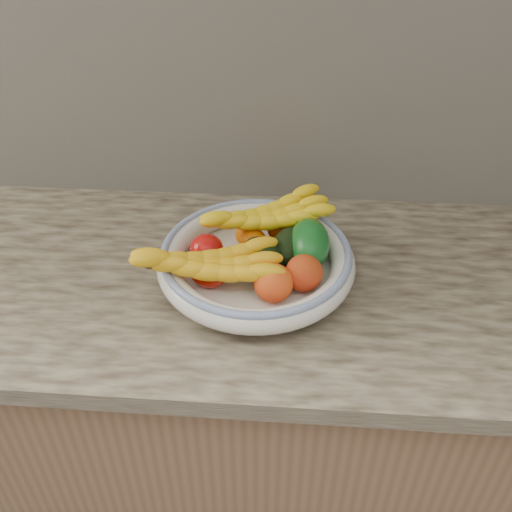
% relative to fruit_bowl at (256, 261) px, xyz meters
% --- Properties ---
extents(kitchen_counter, '(2.44, 0.66, 1.40)m').
position_rel_fruit_bowl_xyz_m(kitchen_counter, '(0.00, 0.03, -0.48)').
color(kitchen_counter, brown).
rests_on(kitchen_counter, ground).
extents(fruit_bowl, '(0.39, 0.39, 0.08)m').
position_rel_fruit_bowl_xyz_m(fruit_bowl, '(0.00, 0.00, 0.00)').
color(fruit_bowl, silver).
rests_on(fruit_bowl, kitchen_counter).
extents(clementine_back_left, '(0.06, 0.06, 0.05)m').
position_rel_fruit_bowl_xyz_m(clementine_back_left, '(-0.02, 0.08, 0.01)').
color(clementine_back_left, orange).
rests_on(clementine_back_left, fruit_bowl).
extents(clementine_back_right, '(0.07, 0.07, 0.05)m').
position_rel_fruit_bowl_xyz_m(clementine_back_right, '(0.04, 0.10, 0.01)').
color(clementine_back_right, '#DE4F04').
rests_on(clementine_back_right, fruit_bowl).
extents(clementine_back_mid, '(0.06, 0.06, 0.05)m').
position_rel_fruit_bowl_xyz_m(clementine_back_mid, '(-0.01, 0.06, 0.01)').
color(clementine_back_mid, orange).
rests_on(clementine_back_mid, fruit_bowl).
extents(tomato_left, '(0.08, 0.08, 0.06)m').
position_rel_fruit_bowl_xyz_m(tomato_left, '(-0.10, 0.01, 0.01)').
color(tomato_left, '#BB0F0D').
rests_on(tomato_left, fruit_bowl).
extents(tomato_near_left, '(0.09, 0.09, 0.07)m').
position_rel_fruit_bowl_xyz_m(tomato_near_left, '(-0.08, -0.05, 0.01)').
color(tomato_near_left, '#B40E00').
rests_on(tomato_near_left, fruit_bowl).
extents(avocado_center, '(0.11, 0.12, 0.07)m').
position_rel_fruit_bowl_xyz_m(avocado_center, '(0.01, -0.00, 0.02)').
color(avocado_center, black).
rests_on(avocado_center, fruit_bowl).
extents(avocado_right, '(0.09, 0.12, 0.07)m').
position_rel_fruit_bowl_xyz_m(avocado_right, '(0.07, 0.03, 0.02)').
color(avocado_right, black).
rests_on(avocado_right, fruit_bowl).
extents(green_mango, '(0.11, 0.13, 0.11)m').
position_rel_fruit_bowl_xyz_m(green_mango, '(0.10, 0.03, 0.03)').
color(green_mango, '#0F5319').
rests_on(green_mango, fruit_bowl).
extents(peach_front, '(0.09, 0.09, 0.07)m').
position_rel_fruit_bowl_xyz_m(peach_front, '(0.04, -0.09, 0.02)').
color(peach_front, orange).
rests_on(peach_front, fruit_bowl).
extents(peach_right, '(0.08, 0.08, 0.07)m').
position_rel_fruit_bowl_xyz_m(peach_right, '(0.09, -0.06, 0.02)').
color(peach_right, orange).
rests_on(peach_right, fruit_bowl).
extents(banana_bunch_back, '(0.31, 0.21, 0.08)m').
position_rel_fruit_bowl_xyz_m(banana_bunch_back, '(0.01, 0.09, 0.04)').
color(banana_bunch_back, yellow).
rests_on(banana_bunch_back, fruit_bowl).
extents(banana_bunch_front, '(0.31, 0.17, 0.08)m').
position_rel_fruit_bowl_xyz_m(banana_bunch_front, '(-0.08, -0.07, 0.03)').
color(banana_bunch_front, yellow).
rests_on(banana_bunch_front, fruit_bowl).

